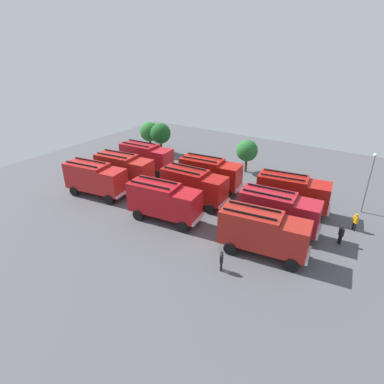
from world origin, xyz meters
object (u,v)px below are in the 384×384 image
Objects in this scene: traffic_cone_0 at (245,208)px; fire_truck_1 at (164,200)px; fire_truck_7 at (210,173)px; firefighter_3 at (221,260)px; fire_truck_6 at (146,157)px; fire_truck_8 at (292,192)px; fire_truck_0 at (95,178)px; fire_truck_5 at (278,210)px; tree_2 at (247,151)px; tree_1 at (160,134)px; lamppost at (369,179)px; fire_truck_4 at (194,185)px; firefighter_2 at (355,221)px; tree_0 at (150,132)px; traffic_cone_2 at (186,212)px; fire_truck_3 at (124,168)px; firefighter_0 at (208,170)px; fire_truck_2 at (263,231)px; traffic_cone_1 at (161,200)px; firefighter_1 at (341,234)px; firefighter_4 at (231,177)px.

fire_truck_1 is at bearing -135.36° from traffic_cone_0.
firefighter_3 is at bearing -62.28° from fire_truck_7.
fire_truck_6 and fire_truck_8 have the same top height.
fire_truck_0 and fire_truck_5 have the same top height.
fire_truck_5 is 1.69× the size of tree_2.
lamppost is (28.76, -3.37, 0.51)m from tree_1.
fire_truck_4 is 0.98× the size of fire_truck_8.
traffic_cone_0 is at bearing 140.17° from firefighter_2.
traffic_cone_2 is at bearing -40.34° from tree_0.
fire_truck_1 is 1.01× the size of fire_truck_6.
traffic_cone_0 is (15.12, 1.80, -1.78)m from fire_truck_3.
tree_2 is at bearing 130.26° from fire_truck_8.
firefighter_0 is (-2.00, 11.70, -1.16)m from fire_truck_1.
fire_truck_2 is at bearing -115.37° from lamppost.
fire_truck_5 is at bearing 161.49° from firefighter_2.
fire_truck_5 is 1.59× the size of tree_0.
tree_2 is at bearing 29.57° from fire_truck_6.
firefighter_0 is 9.87m from traffic_cone_0.
firefighter_2 is 31.96m from tree_0.
fire_truck_7 is 6.69m from traffic_cone_1.
fire_truck_7 reaches higher than firefighter_1.
fire_truck_3 and fire_truck_4 have the same top height.
firefighter_2 is (25.58, 8.01, -1.22)m from fire_truck_0.
fire_truck_2 is 4.24m from firefighter_3.
fire_truck_6 reaches higher than firefighter_4.
fire_truck_5 is at bearing 85.12° from fire_truck_2.
firefighter_0 reaches higher than traffic_cone_2.
fire_truck_7 is 14.88m from tree_1.
fire_truck_0 reaches higher than traffic_cone_0.
firefighter_1 is 3.15m from firefighter_2.
tree_0 is (-24.80, 7.22, 0.98)m from fire_truck_8.
lamppost is (9.97, 6.50, 3.35)m from traffic_cone_0.
fire_truck_3 reaches higher than firefighter_2.
fire_truck_1 and fire_truck_7 have the same top height.
firefighter_0 is (7.74, 11.56, -1.16)m from fire_truck_0.
tree_0 is at bearing 173.58° from lamppost.
firefighter_2 is at bearing 2.03° from fire_truck_3.
fire_truck_0 is 4.45× the size of firefighter_2.
fire_truck_3 is at bearing -161.69° from lamppost.
tree_1 reaches higher than fire_truck_3.
tree_1 is (-22.90, 15.72, 1.06)m from fire_truck_2.
lamppost reaches higher than traffic_cone_0.
tree_1 is 0.76× the size of lamppost.
fire_truck_1 is 2.95m from traffic_cone_2.
tree_1 is at bearing 154.18° from fire_truck_8.
firefighter_4 is at bearing 75.24° from fire_truck_1.
traffic_cone_1 is at bearing -120.66° from fire_truck_7.
tree_2 is at bearing 41.77° from fire_truck_3.
traffic_cone_2 is at bearing 145.48° from firefighter_1.
fire_truck_0 is at bearing -34.35° from firefighter_3.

